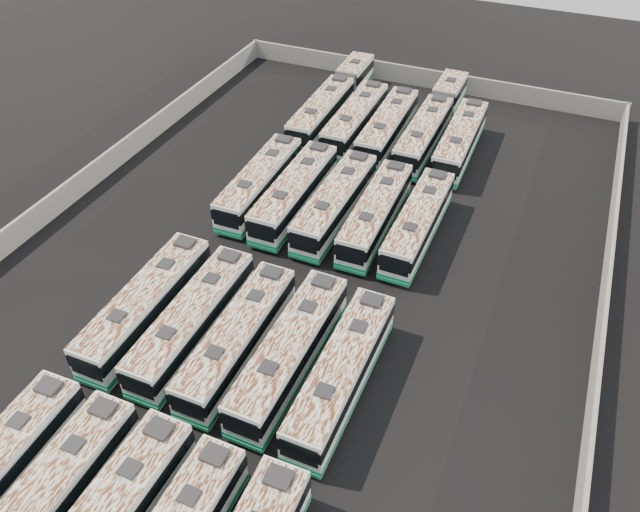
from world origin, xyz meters
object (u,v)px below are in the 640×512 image
Objects in this scene: bus_midfront_far_left at (146,305)px; bus_back_far_right at (460,141)px; bus_midfront_left at (193,321)px; bus_midfront_center at (238,339)px; bus_midback_right at (376,213)px; bus_back_far_left at (333,100)px; bus_midback_far_right at (418,223)px; bus_front_left at (46,504)px; bus_midfront_right at (290,352)px; bus_back_right at (432,120)px; bus_back_left at (355,120)px; bus_midback_far_left at (260,183)px; bus_midback_center at (335,203)px; bus_midfront_far_right at (342,373)px; bus_midback_left at (295,193)px; bus_back_center at (387,127)px.

bus_midfront_far_left reaches higher than bus_back_far_right.
bus_midfront_left is at bearing -110.01° from bus_back_far_right.
bus_midfront_center is 17.17m from bus_midback_right.
bus_midfront_center is 0.63× the size of bus_back_far_left.
bus_midback_far_right is (14.68, 16.68, -0.06)m from bus_midfront_far_left.
bus_midfront_right is (7.24, 14.24, 0.06)m from bus_front_left.
bus_midfront_right reaches higher than bus_back_right.
bus_front_left is at bearing -75.38° from bus_midfront_far_left.
bus_midback_far_right is (3.67, 16.64, -0.06)m from bus_midfront_right.
bus_midfront_far_left is at bearing -124.77° from bus_midback_right.
bus_midback_far_right is at bearing -51.36° from bus_back_far_left.
bus_midfront_left is at bearing -90.37° from bus_back_left.
bus_midfront_far_left is 31.19m from bus_back_left.
bus_back_far_right is (10.88, 0.06, -0.02)m from bus_back_left.
bus_midback_center reaches higher than bus_midback_far_left.
bus_midback_right is (0.07, 16.52, -0.06)m from bus_midfront_right.
bus_front_left is at bearing -116.30° from bus_midfront_right.
bus_midfront_left is at bearing -114.89° from bus_midback_right.
bus_front_left is at bearing -98.55° from bus_back_right.
bus_midfront_far_left is 14.71m from bus_midfront_far_right.
bus_midback_center reaches higher than bus_back_far_right.
bus_midfront_far_left is at bearing 179.28° from bus_midfront_far_right.
bus_midback_center is at bearing -68.31° from bus_back_far_left.
bus_front_left is 30.96m from bus_midback_center.
bus_midback_right is 17.52m from bus_back_right.
bus_front_left is 31.23m from bus_midback_far_left.
bus_midback_left reaches higher than bus_midfront_left.
bus_midback_far_right is at bearing 0.32° from bus_midback_left.
bus_midback_far_left reaches higher than bus_back_right.
bus_midback_left is (-3.68, 16.75, 0.07)m from bus_midfront_center.
bus_midfront_far_right is at bearing -1.15° from bus_midfront_far_left.
bus_back_far_right is (10.95, 31.00, 0.01)m from bus_midfront_left.
bus_midfront_left is 0.64× the size of bus_back_far_left.
bus_front_left is at bearing -84.69° from bus_midback_far_left.
bus_back_far_right reaches higher than bus_back_far_left.
bus_midfront_left is 16.54m from bus_midback_left.
bus_midback_far_right is 15.89m from bus_back_center.
bus_midfront_left is 18.09m from bus_midback_right.
bus_back_far_right is (0.01, 14.34, 0.04)m from bus_midback_far_right.
bus_midback_center is (7.29, -0.28, 0.03)m from bus_midback_far_left.
bus_back_left is (-3.52, 31.15, 0.06)m from bus_midfront_center.
bus_midfront_left is 16.93m from bus_midback_center.
bus_midback_far_left is (-3.60, 16.81, -0.01)m from bus_midfront_left.
bus_midfront_right is 0.65× the size of bus_back_far_left.
bus_midback_far_right is 0.98× the size of bus_back_far_right.
bus_back_far_right is at bearing 76.32° from bus_front_left.
bus_midback_center is (3.79, -0.01, -0.01)m from bus_midback_left.
bus_midfront_far_right is at bearing -77.56° from bus_back_center.
bus_midfront_right is at bearing 0.06° from bus_midfront_left.
bus_midfront_right is at bearing -102.01° from bus_midback_far_right.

